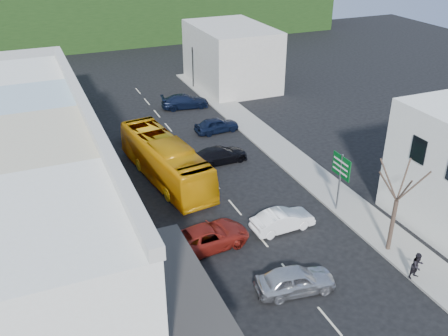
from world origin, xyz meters
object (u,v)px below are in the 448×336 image
Objects in this scene: pedestrian_right at (417,265)px; direction_sign at (339,183)px; car_silver at (295,281)px; pedestrian_left at (148,239)px; street_tree at (397,201)px; traffic_signal at (193,68)px; bus at (165,161)px; car_white at (283,220)px; car_red at (208,237)px.

pedestrian_right is 8.07m from direction_sign.
car_silver is 2.59× the size of pedestrian_right.
pedestrian_right is (13.33, -8.34, 0.00)m from pedestrian_left.
direction_sign is at bearing 86.24° from pedestrian_right.
traffic_signal is (-0.28, 34.98, -1.17)m from street_tree.
traffic_signal is (0.00, 29.81, 0.24)m from direction_sign.
bus reaches higher than car_white.
car_silver is at bearing -172.11° from street_tree.
street_tree is (0.38, 2.82, 2.59)m from pedestrian_right.
direction_sign is (0.10, 7.98, 1.18)m from pedestrian_right.
pedestrian_right is 3.84m from street_tree.
pedestrian_left is (-8.81, 0.93, 0.30)m from car_white.
car_white is at bearing -97.12° from car_red.
pedestrian_left is 15.73m from pedestrian_right.
pedestrian_left is 32.40m from traffic_signal.
street_tree is (0.28, -5.17, 1.41)m from direction_sign.
car_silver is 0.61× the size of street_tree.
car_white is at bearing 118.39° from pedestrian_right.
pedestrian_left is 0.35× the size of traffic_signal.
car_silver is 0.91× the size of traffic_signal.
pedestrian_right is at bearing -97.12° from car_silver.
bus is 2.52× the size of car_red.
direction_sign is (9.87, 0.48, 1.48)m from car_red.
street_tree is at bearing -120.89° from car_red.
bus is at bearing 87.21° from traffic_signal.
bus is at bearing 116.12° from pedestrian_right.
pedestrian_right is 37.82m from traffic_signal.
car_silver is 6.03m from car_white.
car_red is 0.95× the size of traffic_signal.
pedestrian_left is at bearing 70.62° from car_red.
street_tree reaches higher than car_white.
car_white is 8.69m from pedestrian_right.
car_silver is 0.96× the size of car_red.
bus is at bearing 18.05° from car_silver.
bus is 15.57m from car_silver.
bus reaches higher than pedestrian_right.
traffic_signal is at bearing -11.27° from car_white.
street_tree reaches higher than pedestrian_left.
traffic_signal is (9.66, 20.68, 0.87)m from bus.
pedestrian_right is (9.55, -17.12, -0.55)m from bus.
pedestrian_left is 1.00× the size of pedestrian_right.
street_tree reaches higher than pedestrian_right.
pedestrian_right is 0.24× the size of street_tree.
street_tree reaches higher than direction_sign.
bus is 6.82× the size of pedestrian_right.
car_red is 9.99m from direction_sign.
bus is 19.61m from pedestrian_right.
direction_sign reaches higher than pedestrian_right.
pedestrian_right is (6.80, -1.82, 0.30)m from car_silver.
bus is at bearing 136.67° from direction_sign.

